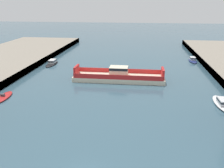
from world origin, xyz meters
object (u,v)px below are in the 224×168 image
moored_boat_mid_left (223,103)px  moored_boat_far_left (52,63)px  moored_boat_near_left (3,97)px  chain_ferry (119,76)px  moored_boat_near_right (193,60)px

moored_boat_mid_left → moored_boat_far_left: (-42.20, 25.15, -0.02)m
moored_boat_near_left → moored_boat_mid_left: size_ratio=0.82×
moored_boat_near_left → moored_boat_far_left: size_ratio=0.81×
chain_ferry → moored_boat_near_left: 25.81m
chain_ferry → moored_boat_far_left: chain_ferry is taller
moored_boat_mid_left → moored_boat_far_left: bearing=149.2°
moored_boat_far_left → moored_boat_near_left: bearing=-89.7°
moored_boat_near_left → moored_boat_near_right: moored_boat_near_right is taller
moored_boat_far_left → moored_boat_mid_left: bearing=-30.8°
moored_boat_near_left → moored_boat_far_left: 26.98m
chain_ferry → moored_boat_far_left: bearing=149.2°
chain_ferry → moored_boat_far_left: size_ratio=2.68×
moored_boat_mid_left → moored_boat_far_left: 49.12m
chain_ferry → moored_boat_near_right: (21.61, 21.97, -0.54)m
chain_ferry → moored_boat_far_left: 25.33m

